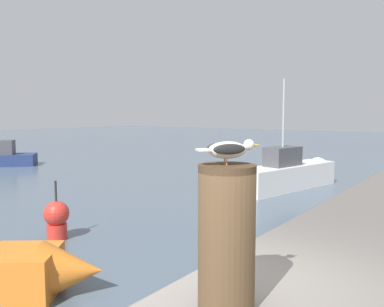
% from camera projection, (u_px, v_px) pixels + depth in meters
% --- Properties ---
extents(mooring_post, '(0.34, 0.34, 0.85)m').
position_uv_depth(mooring_post, '(227.00, 237.00, 2.39)').
color(mooring_post, '#4C3823').
rests_on(mooring_post, harbor_quay).
extents(seagull, '(0.34, 0.28, 0.14)m').
position_uv_depth(seagull, '(228.00, 149.00, 2.34)').
color(seagull, tan).
rests_on(seagull, mooring_post).
extents(boat_white, '(5.68, 2.24, 4.05)m').
position_uv_depth(boat_white, '(293.00, 173.00, 15.42)').
color(boat_white, silver).
rests_on(boat_white, ground_plane).
extents(channel_buoy, '(0.56, 0.56, 1.33)m').
position_uv_depth(channel_buoy, '(57.00, 218.00, 9.12)').
color(channel_buoy, red).
rests_on(channel_buoy, ground_plane).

